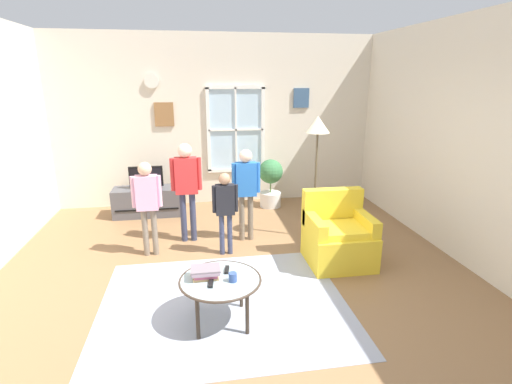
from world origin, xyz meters
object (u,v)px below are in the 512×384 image
object	(u,v)px
cup	(233,277)
floor_lamp	(317,137)
tv_stand	(148,201)
person_pink_shirt	(147,198)
person_blue_shirt	(246,184)
television	(146,177)
book_stack	(206,272)
person_black_shirt	(225,204)
remote_near_cup	(227,270)
potted_plant_by_window	(271,180)
person_red_shirt	(186,181)
remote_near_books	(211,283)
armchair	(338,237)
coffee_table	(220,282)

from	to	relation	value
cup	floor_lamp	xyz separation A→B (m)	(1.35, 1.87, 0.95)
tv_stand	person_pink_shirt	world-z (taller)	person_pink_shirt
tv_stand	person_blue_shirt	xyz separation A→B (m)	(1.47, -1.28, 0.58)
television	book_stack	size ratio (longest dim) A/B	2.00
tv_stand	person_pink_shirt	size ratio (longest dim) A/B	0.90
person_black_shirt	book_stack	bearing A→B (deg)	-102.13
tv_stand	television	distance (m)	0.42
remote_near_cup	potted_plant_by_window	distance (m)	3.28
cup	person_red_shirt	world-z (taller)	person_red_shirt
cup	floor_lamp	world-z (taller)	floor_lamp
remote_near_books	person_red_shirt	bearing A→B (deg)	96.06
person_red_shirt	floor_lamp	distance (m)	1.86
remote_near_cup	person_pink_shirt	xyz separation A→B (m)	(-0.86, 1.43, 0.31)
armchair	cup	world-z (taller)	armchair
coffee_table	television	bearing A→B (deg)	107.25
book_stack	floor_lamp	size ratio (longest dim) A/B	0.16
book_stack	remote_near_cup	world-z (taller)	book_stack
cup	person_pink_shirt	bearing A→B (deg)	118.75
cup	person_pink_shirt	xyz separation A→B (m)	(-0.90, 1.64, 0.28)
remote_near_books	potted_plant_by_window	distance (m)	3.55
cup	person_black_shirt	xyz separation A→B (m)	(0.06, 1.51, 0.19)
tv_stand	cup	xyz separation A→B (m)	(1.09, -3.20, 0.25)
book_stack	cup	distance (m)	0.26
book_stack	remote_near_cup	size ratio (longest dim) A/B	1.92
television	coffee_table	xyz separation A→B (m)	(0.98, -3.14, -0.24)
person_black_shirt	person_pink_shirt	bearing A→B (deg)	172.34
tv_stand	coffee_table	distance (m)	3.30
coffee_table	person_pink_shirt	size ratio (longest dim) A/B	0.62
coffee_table	armchair	bearing A→B (deg)	33.80
tv_stand	potted_plant_by_window	xyz separation A→B (m)	(2.10, 0.11, 0.24)
cup	person_blue_shirt	xyz separation A→B (m)	(0.38, 1.92, 0.32)
book_stack	person_blue_shirt	size ratio (longest dim) A/B	0.21
television	book_stack	bearing A→B (deg)	-74.68
person_red_shirt	person_black_shirt	bearing A→B (deg)	-47.12
person_black_shirt	floor_lamp	size ratio (longest dim) A/B	0.63
person_blue_shirt	potted_plant_by_window	size ratio (longest dim) A/B	1.52
armchair	person_black_shirt	bearing A→B (deg)	162.08
person_pink_shirt	potted_plant_by_window	world-z (taller)	person_pink_shirt
armchair	cup	xyz separation A→B (m)	(-1.41, -1.07, 0.16)
cup	potted_plant_by_window	world-z (taller)	potted_plant_by_window
remote_near_books	potted_plant_by_window	size ratio (longest dim) A/B	0.16
person_blue_shirt	floor_lamp	size ratio (longest dim) A/B	0.75
floor_lamp	person_pink_shirt	bearing A→B (deg)	-174.05
cup	person_blue_shirt	distance (m)	1.99
remote_near_books	person_blue_shirt	distance (m)	2.06
armchair	floor_lamp	world-z (taller)	floor_lamp
person_red_shirt	book_stack	bearing A→B (deg)	-84.75
coffee_table	person_black_shirt	size ratio (longest dim) A/B	0.70
remote_near_books	person_black_shirt	size ratio (longest dim) A/B	0.13
television	potted_plant_by_window	bearing A→B (deg)	3.17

